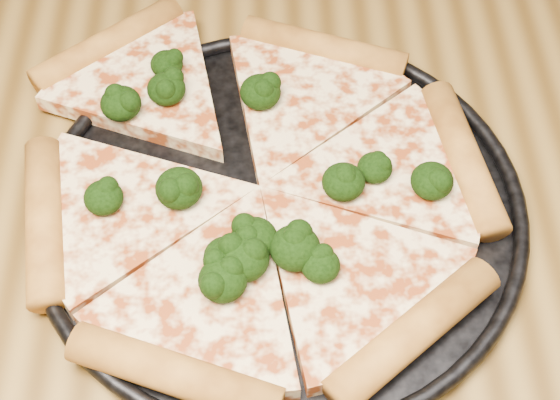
{
  "coord_description": "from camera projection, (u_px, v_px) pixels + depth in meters",
  "views": [
    {
      "loc": [
        0.08,
        -0.33,
        1.27
      ],
      "look_at": [
        0.09,
        0.04,
        0.77
      ],
      "focal_mm": 53.65,
      "sensor_mm": 36.0,
      "label": 1
    }
  ],
  "objects": [
    {
      "name": "dining_table",
      "position": [
        173.0,
        318.0,
        0.69
      ],
      "size": [
        1.2,
        0.9,
        0.75
      ],
      "color": "brown",
      "rests_on": "ground"
    },
    {
      "name": "pizza",
      "position": [
        253.0,
        182.0,
        0.64
      ],
      "size": [
        0.38,
        0.41,
        0.03
      ],
      "rotation": [
        0.0,
        0.0,
        -0.36
      ],
      "color": "#FFDB9C",
      "rests_on": "pizza_pan"
    },
    {
      "name": "pizza_pan",
      "position": [
        280.0,
        206.0,
        0.64
      ],
      "size": [
        0.38,
        0.38,
        0.02
      ],
      "color": "black",
      "rests_on": "dining_table"
    },
    {
      "name": "broccoli_florets",
      "position": [
        245.0,
        189.0,
        0.62
      ],
      "size": [
        0.27,
        0.24,
        0.03
      ],
      "color": "black",
      "rests_on": "pizza"
    }
  ]
}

